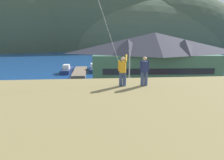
{
  "coord_description": "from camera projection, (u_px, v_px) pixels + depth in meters",
  "views": [
    {
      "loc": [
        -2.03,
        -18.48,
        10.61
      ],
      "look_at": [
        0.23,
        9.0,
        4.07
      ],
      "focal_mm": 33.33,
      "sensor_mm": 36.0,
      "label": 1
    }
  ],
  "objects": [
    {
      "name": "parked_car_mid_row_far",
      "position": [
        39.0,
        131.0,
        20.38
      ],
      "size": [
        4.24,
        2.14,
        1.82
      ],
      "color": "black",
      "rests_on": "parking_lot_pad"
    },
    {
      "name": "parked_car_mid_row_center",
      "position": [
        209.0,
        107.0,
        26.71
      ],
      "size": [
        4.36,
        2.38,
        1.82
      ],
      "color": "red",
      "rests_on": "parking_lot_pad"
    },
    {
      "name": "person_companion",
      "position": [
        144.0,
        70.0,
        12.29
      ],
      "size": [
        0.55,
        0.4,
        1.74
      ],
      "color": "#384770",
      "rests_on": "grassy_hill_foreground"
    },
    {
      "name": "far_hill_west_ridge",
      "position": [
        23.0,
        48.0,
        133.63
      ],
      "size": [
        102.36,
        73.66,
        91.39
      ],
      "primitive_type": "ellipsoid",
      "color": "#3D4C38",
      "rests_on": "ground"
    },
    {
      "name": "wharf_dock",
      "position": [
        80.0,
        72.0,
        53.14
      ],
      "size": [
        3.2,
        13.0,
        0.7
      ],
      "color": "#70604C",
      "rests_on": "ground"
    },
    {
      "name": "moored_boat_wharfside",
      "position": [
        67.0,
        70.0,
        54.02
      ],
      "size": [
        2.65,
        7.1,
        2.16
      ],
      "color": "navy",
      "rests_on": "ground"
    },
    {
      "name": "parking_light_pole",
      "position": [
        129.0,
        74.0,
        29.94
      ],
      "size": [
        0.24,
        0.78,
        7.77
      ],
      "color": "#ADADB2",
      "rests_on": "parking_lot_pad"
    },
    {
      "name": "far_hill_east_peak",
      "position": [
        90.0,
        48.0,
        131.75
      ],
      "size": [
        149.07,
        52.85,
        86.69
      ],
      "primitive_type": "ellipsoid",
      "color": "#3D4C38",
      "rests_on": "ground"
    },
    {
      "name": "bay_water",
      "position": [
        100.0,
        60.0,
        78.71
      ],
      "size": [
        360.0,
        84.0,
        0.03
      ],
      "primitive_type": "cube",
      "color": "navy",
      "rests_on": "ground"
    },
    {
      "name": "moored_boat_outer_mooring",
      "position": [
        94.0,
        68.0,
        56.07
      ],
      "size": [
        2.89,
        8.22,
        2.16
      ],
      "color": "navy",
      "rests_on": "ground"
    },
    {
      "name": "parking_lot_pad",
      "position": [
        113.0,
        120.0,
        25.37
      ],
      "size": [
        40.0,
        20.0,
        0.1
      ],
      "primitive_type": "cube",
      "color": "gray",
      "rests_on": "ground"
    },
    {
      "name": "person_kite_flyer",
      "position": [
        123.0,
        70.0,
        12.23
      ],
      "size": [
        0.59,
        0.62,
        1.86
      ],
      "color": "#384770",
      "rests_on": "grassy_hill_foreground"
    },
    {
      "name": "harbor_lodge",
      "position": [
        154.0,
        57.0,
        41.45
      ],
      "size": [
        25.95,
        11.38,
        10.31
      ],
      "color": "#38604C",
      "rests_on": "ground"
    },
    {
      "name": "parked_car_front_row_end",
      "position": [
        63.0,
        107.0,
        26.67
      ],
      "size": [
        4.21,
        2.07,
        1.82
      ],
      "color": "#236633",
      "rests_on": "parking_lot_pad"
    },
    {
      "name": "ground_plane",
      "position": [
        117.0,
        141.0,
        20.53
      ],
      "size": [
        600.0,
        600.0,
        0.0
      ],
      "primitive_type": "plane",
      "color": "#66604C"
    },
    {
      "name": "parked_car_mid_row_near",
      "position": [
        136.0,
        110.0,
        25.81
      ],
      "size": [
        4.23,
        2.11,
        1.82
      ],
      "color": "silver",
      "rests_on": "parking_lot_pad"
    },
    {
      "name": "far_hill_center_saddle",
      "position": [
        144.0,
        47.0,
        138.79
      ],
      "size": [
        141.96,
        75.98,
        65.11
      ],
      "primitive_type": "ellipsoid",
      "color": "#42513D",
      "rests_on": "ground"
    },
    {
      "name": "parked_car_back_row_left",
      "position": [
        194.0,
        129.0,
        20.67
      ],
      "size": [
        4.24,
        2.14,
        1.82
      ],
      "color": "#236633",
      "rests_on": "parking_lot_pad"
    },
    {
      "name": "parked_car_corner_spot",
      "position": [
        135.0,
        127.0,
        21.16
      ],
      "size": [
        4.21,
        2.08,
        1.82
      ],
      "color": "#9EA3A8",
      "rests_on": "parking_lot_pad"
    },
    {
      "name": "far_hill_far_shoulder",
      "position": [
        173.0,
        48.0,
        133.77
      ],
      "size": [
        95.99,
        56.87,
        67.05
      ],
      "primitive_type": "ellipsoid",
      "color": "#3D4C38",
      "rests_on": "ground"
    }
  ]
}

